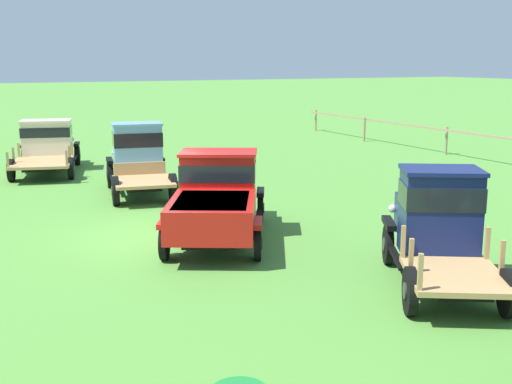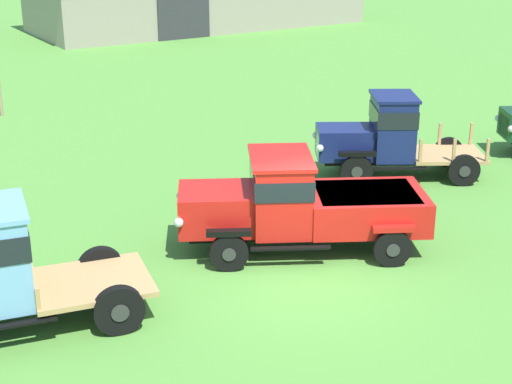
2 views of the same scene
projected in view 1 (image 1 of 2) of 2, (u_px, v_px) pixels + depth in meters
The scene contains 6 objects.
ground_plane at pixel (157, 236), 16.41m from camera, with size 240.00×240.00×0.00m, color #518E38.
paddock_fence at pixel (403, 128), 32.78m from camera, with size 18.06×0.67×1.31m.
vintage_truck_foreground_near at pixel (48, 144), 26.12m from camera, with size 5.90×3.45×2.05m.
vintage_truck_second_in_line at pixel (137, 156), 21.79m from camera, with size 4.92×2.67×2.36m.
vintage_truck_midrow_center at pixel (218, 196), 16.01m from camera, with size 5.64×4.15×2.15m.
vintage_truck_far_side at pixel (437, 222), 13.02m from camera, with size 4.80×3.68×2.32m.
Camera 1 is at (15.32, -4.80, 4.40)m, focal length 45.00 mm.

